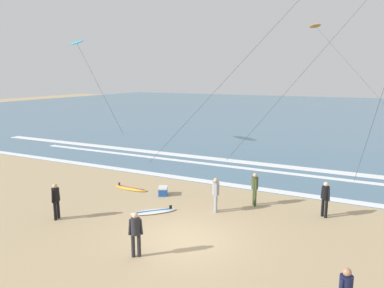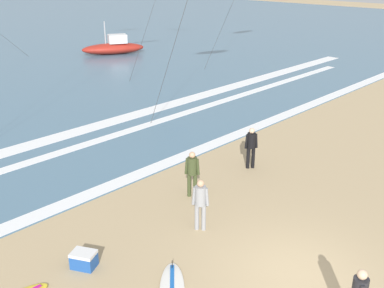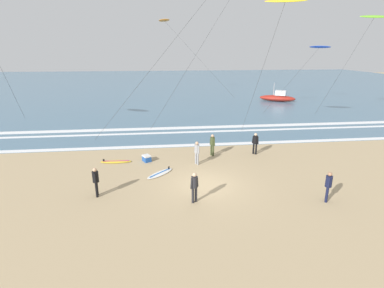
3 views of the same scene
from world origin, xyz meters
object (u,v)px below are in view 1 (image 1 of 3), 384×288
Objects in this scene: kite_orange_far_right at (316,27)px; cooler_box at (163,191)px; surfer_left_near at (325,196)px; surfboard_right_spare at (131,188)px; surfer_background_far at (136,230)px; surfer_mid_group at (216,192)px; surfer_right_near at (255,186)px; surfer_foreground_main at (56,198)px; surfboard_left_pile at (153,212)px; kite_cyan_high_left at (77,43)px.

kite_orange_far_right is 33.49m from cooler_box.
surfer_left_near reaches higher than surfboard_right_spare.
cooler_box is at bearing -175.49° from surfer_left_near.
surfer_background_far reaches higher than surfboard_right_spare.
surfer_mid_group is 34.08m from kite_orange_far_right.
surfer_right_near is 2.13× the size of cooler_box.
surfer_mid_group is 0.13× the size of kite_orange_far_right.
surfer_left_near is at bearing 27.93° from surfer_foreground_main.
kite_orange_far_right is 16.07× the size of cooler_box.
surfer_right_near and surfer_left_near have the same top height.
cooler_box reaches higher than surfboard_right_spare.
surfer_left_near is (4.51, 1.57, 0.00)m from surfer_mid_group.
surfer_background_far is (5.00, -1.21, 0.00)m from surfer_foreground_main.
kite_orange_far_right is (-0.25, 37.41, 10.77)m from surfer_background_far.
surfboard_left_pile is at bearing -92.46° from kite_orange_far_right.
surfboard_right_spare is (-5.46, 1.02, -0.91)m from surfer_mid_group.
surfer_right_near is at bearing 37.81° from surfboard_left_pile.
surfboard_right_spare is at bearing 86.23° from surfer_foreground_main.
surfer_mid_group is at bearing -15.68° from cooler_box.
surfer_right_near is at bearing -85.59° from kite_orange_far_right.
surfer_foreground_main reaches higher than surfboard_left_pile.
surfboard_right_spare is 2.11m from cooler_box.
surfboard_right_spare is 33.69m from kite_orange_far_right.
kite_orange_far_right is at bearing 85.75° from cooler_box.
kite_orange_far_right reaches higher than surfboard_right_spare.
surfer_right_near is (1.33, 1.59, 0.00)m from surfer_mid_group.
kite_cyan_high_left reaches higher than surfboard_left_pile.
surfer_left_near is 0.83× the size of surfboard_left_pile.
surfer_foreground_main is at bearing -146.06° from surfer_mid_group.
surfboard_right_spare is (-2.98, 2.40, 0.00)m from surfboard_left_pile.
surfer_mid_group is at bearing 33.94° from surfer_foreground_main.
surfboard_right_spare is at bearing -176.89° from surfer_left_near.
surfboard_left_pile and surfboard_right_spare have the same top height.
surfer_foreground_main reaches higher than cooler_box.
surfer_foreground_main reaches higher than surfboard_right_spare.
surfboard_right_spare is at bearing -36.14° from kite_cyan_high_left.
surfboard_right_spare is at bearing 177.85° from cooler_box.
surfer_left_near is 10.03m from surfboard_right_spare.
surfer_background_far is 1.00× the size of surfer_right_near.
surfer_foreground_main and surfer_background_far have the same top height.
surfer_mid_group is 0.18× the size of kite_cyan_high_left.
surfer_foreground_main is 0.83× the size of surfboard_left_pile.
cooler_box is (-2.58, 6.05, -0.74)m from surfer_background_far.
kite_cyan_high_left reaches higher than surfer_foreground_main.
kite_cyan_high_left reaches higher than cooler_box.
surfer_mid_group is 0.83× the size of surfboard_left_pile.
surfer_right_near reaches higher than cooler_box.
surfer_background_far is 38.93m from kite_orange_far_right.
surfer_mid_group reaches higher than surfboard_left_pile.
surfer_background_far is at bearing -66.90° from cooler_box.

